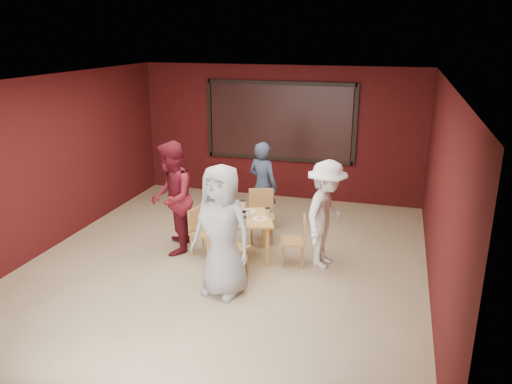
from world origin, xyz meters
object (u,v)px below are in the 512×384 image
(chair_front, at_px, (226,246))
(chair_left, at_px, (201,228))
(dining_table, at_px, (243,222))
(diner_back, at_px, (263,185))
(chair_right, at_px, (297,238))
(diner_right, at_px, (326,214))
(diner_left, at_px, (172,198))
(chair_back, at_px, (261,212))
(diner_front, at_px, (222,231))

(chair_front, xyz_separation_m, chair_left, (-0.68, 0.74, -0.09))
(dining_table, height_order, diner_back, diner_back)
(chair_right, xyz_separation_m, diner_right, (0.41, 0.10, 0.39))
(diner_left, relative_size, diner_right, 1.10)
(chair_left, relative_size, diner_back, 0.48)
(dining_table, bearing_deg, diner_back, 92.45)
(chair_back, bearing_deg, diner_back, 102.93)
(dining_table, bearing_deg, chair_left, -176.88)
(chair_front, relative_size, chair_right, 1.20)
(dining_table, height_order, chair_left, dining_table)
(dining_table, height_order, chair_front, chair_front)
(chair_left, distance_m, diner_left, 0.68)
(diner_front, distance_m, diner_back, 2.49)
(diner_front, bearing_deg, dining_table, 105.85)
(diner_right, bearing_deg, diner_front, 147.94)
(chair_back, height_order, diner_right, diner_right)
(chair_back, height_order, diner_back, diner_back)
(dining_table, height_order, chair_right, dining_table)
(chair_front, xyz_separation_m, chair_right, (0.88, 0.78, -0.09))
(chair_left, distance_m, diner_front, 1.42)
(chair_front, distance_m, diner_back, 2.14)
(chair_left, height_order, diner_left, diner_left)
(dining_table, relative_size, diner_right, 0.67)
(diner_front, bearing_deg, chair_back, 102.66)
(chair_back, height_order, chair_left, chair_back)
(chair_right, height_order, diner_left, diner_left)
(chair_front, bearing_deg, chair_left, 132.72)
(dining_table, bearing_deg, diner_right, 4.86)
(chair_left, bearing_deg, dining_table, 3.12)
(dining_table, relative_size, chair_right, 1.44)
(chair_front, height_order, diner_right, diner_right)
(chair_front, height_order, diner_back, diner_back)
(chair_right, xyz_separation_m, diner_left, (-2.04, -0.07, 0.47))
(diner_left, bearing_deg, dining_table, 74.62)
(diner_front, xyz_separation_m, diner_back, (-0.12, 2.49, -0.11))
(chair_left, height_order, diner_right, diner_right)
(chair_front, height_order, chair_back, chair_front)
(diner_back, xyz_separation_m, diner_left, (-1.12, -1.41, 0.11))
(diner_front, height_order, diner_back, diner_front)
(chair_left, height_order, diner_back, diner_back)
(diner_front, bearing_deg, diner_back, 105.55)
(chair_right, bearing_deg, chair_left, -178.30)
(dining_table, distance_m, chair_back, 0.82)
(diner_left, bearing_deg, chair_back, 106.63)
(diner_back, bearing_deg, dining_table, 113.48)
(chair_front, xyz_separation_m, diner_front, (0.08, -0.36, 0.39))
(dining_table, distance_m, chair_right, 0.88)
(chair_back, relative_size, diner_front, 0.48)
(chair_back, height_order, diner_left, diner_left)
(diner_right, bearing_deg, dining_table, 106.99)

